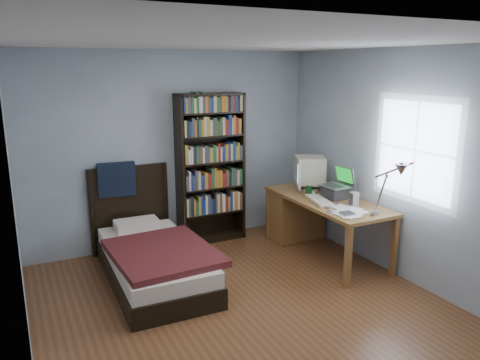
# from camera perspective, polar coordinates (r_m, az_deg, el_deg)

# --- Properties ---
(room) EXTENTS (4.20, 4.24, 2.50)m
(room) POSITION_cam_1_polar(r_m,az_deg,el_deg) (4.22, 1.31, -0.66)
(room) COLOR brown
(room) RESTS_ON ground
(desk) EXTENTS (0.75, 1.76, 0.73)m
(desk) POSITION_cam_1_polar(r_m,az_deg,el_deg) (6.26, 7.67, -3.87)
(desk) COLOR brown
(desk) RESTS_ON floor
(crt_monitor) EXTENTS (0.52, 0.47, 0.44)m
(crt_monitor) POSITION_cam_1_polar(r_m,az_deg,el_deg) (6.12, 8.36, 1.11)
(crt_monitor) COLOR #BEB79D
(crt_monitor) RESTS_ON desk
(laptop) EXTENTS (0.33, 0.34, 0.39)m
(laptop) POSITION_cam_1_polar(r_m,az_deg,el_deg) (5.80, 11.54, -1.15)
(laptop) COLOR #2D2D30
(laptop) RESTS_ON desk
(desk_lamp) EXTENTS (0.26, 0.57, 0.68)m
(desk_lamp) POSITION_cam_1_polar(r_m,az_deg,el_deg) (4.77, 18.62, 0.59)
(desk_lamp) COLOR #99999E
(desk_lamp) RESTS_ON desk
(keyboard) EXTENTS (0.30, 0.51, 0.05)m
(keyboard) POSITION_cam_1_polar(r_m,az_deg,el_deg) (5.64, 9.67, -2.48)
(keyboard) COLOR beige
(keyboard) RESTS_ON desk
(speaker) EXTENTS (0.09, 0.09, 0.16)m
(speaker) POSITION_cam_1_polar(r_m,az_deg,el_deg) (5.55, 13.73, -2.26)
(speaker) COLOR gray
(speaker) RESTS_ON desk
(soda_can) EXTENTS (0.07, 0.07, 0.13)m
(soda_can) POSITION_cam_1_polar(r_m,az_deg,el_deg) (5.88, 8.38, -1.25)
(soda_can) COLOR #073517
(soda_can) RESTS_ON desk
(mouse) EXTENTS (0.06, 0.10, 0.03)m
(mouse) POSITION_cam_1_polar(r_m,az_deg,el_deg) (5.96, 8.83, -1.55)
(mouse) COLOR silver
(mouse) RESTS_ON desk
(phone_silver) EXTENTS (0.07, 0.10, 0.02)m
(phone_silver) POSITION_cam_1_polar(r_m,az_deg,el_deg) (5.41, 10.72, -3.28)
(phone_silver) COLOR #ADADB1
(phone_silver) RESTS_ON desk
(phone_grey) EXTENTS (0.06, 0.10, 0.02)m
(phone_grey) POSITION_cam_1_polar(r_m,az_deg,el_deg) (5.27, 11.15, -3.76)
(phone_grey) COLOR gray
(phone_grey) RESTS_ON desk
(external_drive) EXTENTS (0.14, 0.14, 0.03)m
(external_drive) POSITION_cam_1_polar(r_m,az_deg,el_deg) (5.20, 12.93, -4.05)
(external_drive) COLOR gray
(external_drive) RESTS_ON desk
(bookshelf) EXTENTS (0.89, 0.30, 1.97)m
(bookshelf) POSITION_cam_1_polar(r_m,az_deg,el_deg) (6.17, -3.59, 1.41)
(bookshelf) COLOR black
(bookshelf) RESTS_ON floor
(bed) EXTENTS (1.05, 2.03, 1.16)m
(bed) POSITION_cam_1_polar(r_m,az_deg,el_deg) (5.33, -10.73, -9.04)
(bed) COLOR black
(bed) RESTS_ON floor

